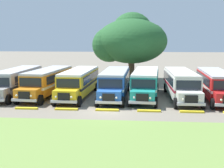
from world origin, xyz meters
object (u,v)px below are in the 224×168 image
(parked_bus_slot_0, at_px, (17,81))
(parked_bus_slot_5, at_px, (181,83))
(parked_bus_slot_3, at_px, (115,82))
(parked_bus_slot_4, at_px, (146,82))
(parked_bus_slot_2, at_px, (79,82))
(broad_shade_tree, at_px, (131,40))
(parked_bus_slot_6, at_px, (216,84))
(parked_bus_slot_1, at_px, (48,81))

(parked_bus_slot_0, bearing_deg, parked_bus_slot_5, 89.35)
(parked_bus_slot_0, height_order, parked_bus_slot_3, same)
(parked_bus_slot_5, bearing_deg, parked_bus_slot_4, -95.62)
(parked_bus_slot_2, relative_size, broad_shade_tree, 1.03)
(parked_bus_slot_0, xyz_separation_m, parked_bus_slot_4, (14.10, 0.05, 0.00))
(parked_bus_slot_2, bearing_deg, broad_shade_tree, 158.79)
(parked_bus_slot_0, bearing_deg, parked_bus_slot_6, 89.36)
(parked_bus_slot_0, relative_size, broad_shade_tree, 1.02)
(parked_bus_slot_2, distance_m, broad_shade_tree, 13.92)
(parked_bus_slot_3, height_order, parked_bus_slot_5, same)
(parked_bus_slot_1, bearing_deg, parked_bus_slot_2, 90.18)
(parked_bus_slot_0, distance_m, parked_bus_slot_1, 3.45)
(parked_bus_slot_2, relative_size, parked_bus_slot_6, 1.00)
(broad_shade_tree, bearing_deg, parked_bus_slot_6, -53.63)
(parked_bus_slot_4, distance_m, parked_bus_slot_6, 7.18)
(broad_shade_tree, bearing_deg, parked_bus_slot_3, -96.66)
(parked_bus_slot_5, relative_size, broad_shade_tree, 1.02)
(parked_bus_slot_4, relative_size, broad_shade_tree, 1.03)
(parked_bus_slot_3, height_order, parked_bus_slot_4, same)
(parked_bus_slot_2, bearing_deg, parked_bus_slot_1, -92.04)
(parked_bus_slot_3, bearing_deg, parked_bus_slot_0, -89.24)
(parked_bus_slot_3, distance_m, broad_shade_tree, 12.90)
(parked_bus_slot_3, height_order, broad_shade_tree, broad_shade_tree)
(parked_bus_slot_3, xyz_separation_m, parked_bus_slot_4, (3.24, 0.15, 0.00))
(broad_shade_tree, bearing_deg, parked_bus_slot_1, -126.71)
(parked_bus_slot_1, height_order, parked_bus_slot_4, same)
(parked_bus_slot_0, height_order, parked_bus_slot_1, same)
(parked_bus_slot_0, bearing_deg, parked_bus_slot_3, 89.58)
(parked_bus_slot_5, bearing_deg, parked_bus_slot_6, 88.24)
(parked_bus_slot_1, bearing_deg, parked_bus_slot_3, 92.92)
(parked_bus_slot_3, distance_m, parked_bus_slot_4, 3.25)
(parked_bus_slot_4, xyz_separation_m, parked_bus_slot_6, (7.17, -0.33, 0.00))
(parked_bus_slot_5, xyz_separation_m, parked_bus_slot_6, (3.53, -0.04, 0.00))
(parked_bus_slot_0, distance_m, parked_bus_slot_5, 17.74)
(parked_bus_slot_0, height_order, parked_bus_slot_4, same)
(parked_bus_slot_0, distance_m, parked_bus_slot_6, 21.27)
(parked_bus_slot_2, xyz_separation_m, parked_bus_slot_3, (3.88, 0.05, 0.00))
(parked_bus_slot_6, relative_size, broad_shade_tree, 1.03)
(broad_shade_tree, bearing_deg, parked_bus_slot_5, -65.81)
(parked_bus_slot_1, relative_size, parked_bus_slot_6, 1.01)
(parked_bus_slot_5, height_order, broad_shade_tree, broad_shade_tree)
(parked_bus_slot_3, xyz_separation_m, parked_bus_slot_5, (6.88, -0.14, 0.00))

